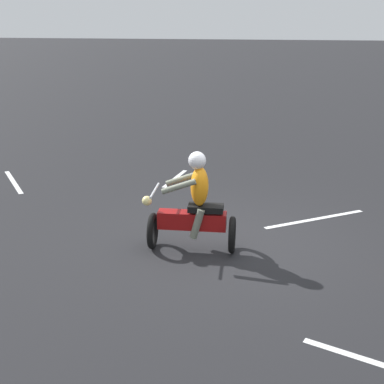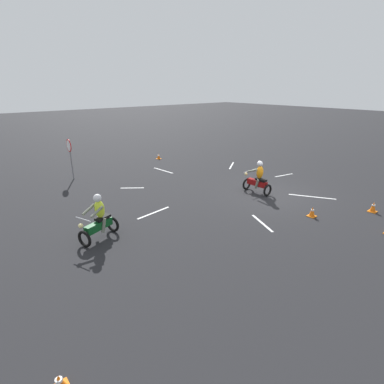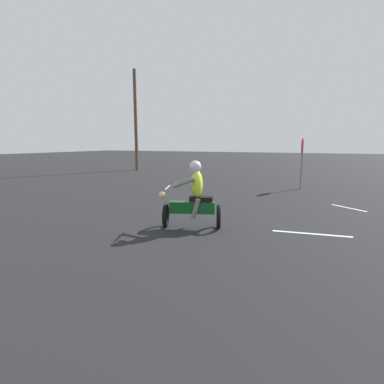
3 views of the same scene
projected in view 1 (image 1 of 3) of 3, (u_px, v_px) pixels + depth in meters
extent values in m
plane|color=black|center=(230.00, 244.00, 8.96)|extent=(120.00, 120.00, 0.00)
torus|color=black|center=(153.00, 231.00, 8.73)|extent=(0.10, 0.60, 0.60)
torus|color=black|center=(232.00, 235.00, 8.58)|extent=(0.10, 0.60, 0.60)
cube|color=maroon|center=(192.00, 220.00, 8.58)|extent=(1.10, 0.25, 0.28)
cube|color=black|center=(206.00, 208.00, 8.49)|extent=(0.56, 0.26, 0.10)
cylinder|color=silver|center=(155.00, 190.00, 8.49)|extent=(0.04, 0.70, 0.04)
sphere|color=#F2E08C|center=(147.00, 201.00, 8.57)|extent=(0.16, 0.16, 0.16)
ellipsoid|color=orange|center=(200.00, 186.00, 8.38)|extent=(0.28, 0.40, 0.64)
cylinder|color=slate|center=(182.00, 179.00, 8.58)|extent=(0.55, 0.09, 0.27)
cylinder|color=slate|center=(179.00, 187.00, 8.21)|extent=(0.55, 0.09, 0.27)
cylinder|color=slate|center=(199.00, 217.00, 8.70)|extent=(0.25, 0.12, 0.51)
cylinder|color=slate|center=(197.00, 224.00, 8.44)|extent=(0.25, 0.12, 0.51)
sphere|color=silver|center=(197.00, 160.00, 8.25)|extent=(0.28, 0.28, 0.28)
cube|color=silver|center=(372.00, 362.00, 5.98)|extent=(1.50, 0.74, 0.01)
cube|color=silver|center=(315.00, 219.00, 10.00)|extent=(1.91, 1.20, 0.01)
cube|color=silver|center=(175.00, 178.00, 12.37)|extent=(0.39, 1.37, 0.01)
cube|color=silver|center=(14.00, 182.00, 12.13)|extent=(1.13, 1.58, 0.01)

